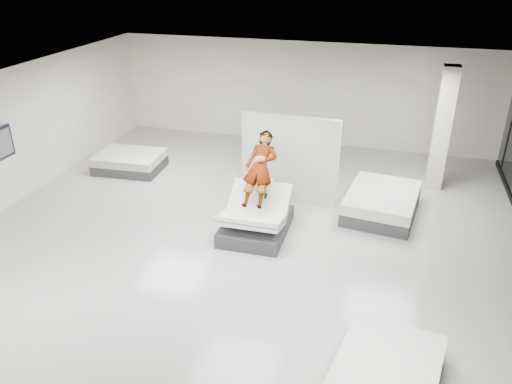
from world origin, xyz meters
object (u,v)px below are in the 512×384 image
at_px(person, 260,179).
at_px(divider_panel, 289,159).
at_px(hero_bed, 256,219).
at_px(flat_bed_right_far, 382,203).
at_px(flat_bed_left_far, 130,162).
at_px(flat_bed_right_near, 386,376).
at_px(column, 442,130).
at_px(remote, 266,196).

bearing_deg(person, divider_panel, 76.96).
bearing_deg(person, hero_bed, -90.00).
xyz_separation_m(flat_bed_right_far, flat_bed_left_far, (-7.03, 0.74, -0.04)).
bearing_deg(flat_bed_right_near, column, 83.06).
xyz_separation_m(hero_bed, person, (-0.00, 0.31, 0.83)).
xyz_separation_m(flat_bed_right_near, flat_bed_left_far, (-7.38, 6.16, -0.00)).
relative_size(flat_bed_left_far, column, 0.59).
height_order(hero_bed, person, person).
bearing_deg(flat_bed_left_far, person, -25.45).
bearing_deg(column, remote, -135.28).
xyz_separation_m(person, divider_panel, (0.33, 1.48, -0.08)).
bearing_deg(hero_bed, flat_bed_right_near, -51.65).
height_order(flat_bed_right_near, flat_bed_left_far, flat_bed_right_near).
relative_size(hero_bed, column, 0.56).
bearing_deg(divider_panel, flat_bed_right_near, -61.16).
xyz_separation_m(hero_bed, flat_bed_right_near, (2.96, -3.74, -0.10)).
xyz_separation_m(person, flat_bed_left_far, (-4.42, 2.10, -0.93)).
bearing_deg(remote, flat_bed_left_far, 151.63).
height_order(divider_panel, flat_bed_right_near, divider_panel).
xyz_separation_m(hero_bed, flat_bed_right_far, (2.61, 1.67, -0.06)).
height_order(person, flat_bed_right_near, person).
relative_size(remote, column, 0.04).
distance_m(flat_bed_right_far, flat_bed_left_far, 7.07).
relative_size(flat_bed_right_far, flat_bed_right_near, 1.10).
bearing_deg(flat_bed_right_near, divider_panel, 115.48).
height_order(remote, flat_bed_right_near, remote).
bearing_deg(person, flat_bed_left_far, 154.01).
relative_size(flat_bed_right_far, column, 0.70).
bearing_deg(flat_bed_right_far, flat_bed_left_far, 173.97).
relative_size(remote, flat_bed_left_far, 0.07).
distance_m(person, column, 5.05).
height_order(hero_bed, column, column).
bearing_deg(remote, flat_bed_right_near, -54.06).
bearing_deg(flat_bed_right_far, divider_panel, 177.10).
bearing_deg(flat_bed_right_near, remote, 126.48).
distance_m(flat_bed_right_near, column, 7.47).
relative_size(person, flat_bed_left_far, 0.95).
height_order(person, remote, person).
relative_size(hero_bed, flat_bed_right_far, 0.81).
bearing_deg(divider_panel, flat_bed_right_far, 0.46).
bearing_deg(flat_bed_left_far, hero_bed, -28.64).
distance_m(flat_bed_right_far, column, 2.61).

